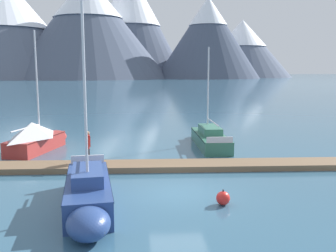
{
  "coord_description": "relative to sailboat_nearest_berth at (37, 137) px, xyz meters",
  "views": [
    {
      "loc": [
        -1.66,
        -15.52,
        5.3
      ],
      "look_at": [
        0.0,
        6.0,
        2.0
      ],
      "focal_mm": 40.1,
      "sensor_mm": 36.0,
      "label": 1
    }
  ],
  "objects": [
    {
      "name": "ground_plane",
      "position": [
        8.31,
        -9.01,
        -0.91
      ],
      "size": [
        700.0,
        700.0,
        0.0
      ],
      "primitive_type": "plane",
      "color": "#335B75"
    },
    {
      "name": "mountain_west_summit",
      "position": [
        -67.91,
        196.39,
        29.51
      ],
      "size": [
        90.9,
        90.9,
        57.11
      ],
      "color": "slate",
      "rests_on": "ground"
    },
    {
      "name": "mountain_central_massif",
      "position": [
        -20.92,
        192.34,
        28.06
      ],
      "size": [
        89.19,
        89.19,
        55.67
      ],
      "color": "#4C566B",
      "rests_on": "ground"
    },
    {
      "name": "mountain_shoulder_ridge",
      "position": [
        1.62,
        218.09,
        33.96
      ],
      "size": [
        70.13,
        70.13,
        65.58
      ],
      "color": "#4C566B",
      "rests_on": "ground"
    },
    {
      "name": "mountain_east_summit",
      "position": [
        45.96,
        190.71,
        22.33
      ],
      "size": [
        59.41,
        59.41,
        45.22
      ],
      "color": "#424C60",
      "rests_on": "ground"
    },
    {
      "name": "mountain_rear_spur",
      "position": [
        72.02,
        213.24,
        17.83
      ],
      "size": [
        62.07,
        62.07,
        35.64
      ],
      "color": "slate",
      "rests_on": "ground"
    },
    {
      "name": "dock",
      "position": [
        8.31,
        -5.01,
        -0.77
      ],
      "size": [
        23.82,
        2.56,
        0.3
      ],
      "color": "brown",
      "rests_on": "ground"
    },
    {
      "name": "sailboat_nearest_berth",
      "position": [
        0.0,
        0.0,
        0.0
      ],
      "size": [
        3.19,
        6.08,
        7.72
      ],
      "color": "#B2332D",
      "rests_on": "ground"
    },
    {
      "name": "sailboat_second_berth",
      "position": [
        4.7,
        -10.81,
        -0.28
      ],
      "size": [
        2.4,
        6.83,
        7.64
      ],
      "color": "navy",
      "rests_on": "ground"
    },
    {
      "name": "sailboat_mid_dock_port",
      "position": [
        11.5,
        0.95,
        -0.35
      ],
      "size": [
        1.85,
        7.31,
        6.8
      ],
      "color": "#336B56",
      "rests_on": "ground"
    },
    {
      "name": "person_on_dock",
      "position": [
        3.87,
        -4.46,
        0.35
      ],
      "size": [
        0.31,
        0.57,
        1.69
      ],
      "color": "#232328",
      "rests_on": "dock"
    },
    {
      "name": "mooring_buoy_channel_marker",
      "position": [
        9.89,
        -10.64,
        -0.64
      ],
      "size": [
        0.55,
        0.55,
        0.63
      ],
      "color": "red",
      "rests_on": "ground"
    }
  ]
}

